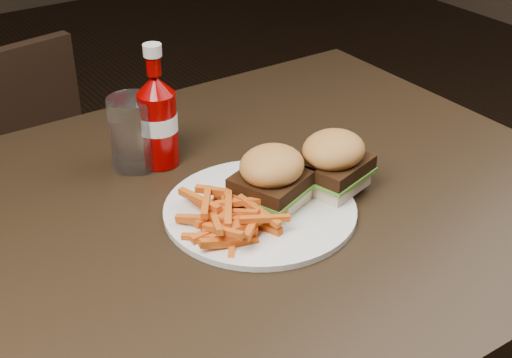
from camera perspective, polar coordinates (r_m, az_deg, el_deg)
dining_table at (r=0.99m, az=-5.61°, el=-4.39°), size 1.20×0.80×0.04m
plate at (r=0.99m, az=0.32°, el=-2.48°), size 0.27×0.27×0.01m
sandwich_half_a at (r=0.99m, az=1.24°, el=-1.41°), size 0.11×0.10×0.02m
sandwich_half_b at (r=1.04m, az=6.09°, el=-0.06°), size 0.10×0.10×0.02m
fries_pile at (r=0.95m, az=-1.91°, el=-2.26°), size 0.16×0.16×0.05m
ketchup_bottle at (r=1.10m, az=-7.81°, el=4.01°), size 0.08×0.08×0.12m
tumbler at (r=1.10m, az=-9.75°, el=3.61°), size 0.10×0.10×0.12m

